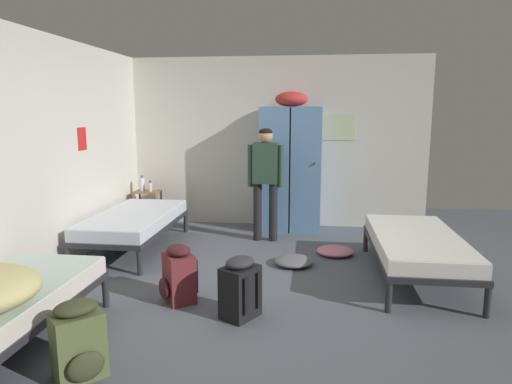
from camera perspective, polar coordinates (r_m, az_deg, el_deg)
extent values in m
plane|color=#565B66|center=(4.77, -0.41, -11.87)|extent=(8.56, 8.56, 0.00)
cube|color=beige|center=(7.13, 2.46, 6.21)|extent=(4.63, 0.06, 2.61)
cube|color=beige|center=(5.27, -25.96, 3.85)|extent=(0.06, 5.35, 2.61)
cube|color=beige|center=(7.07, 10.08, 8.02)|extent=(0.55, 0.01, 0.40)
cube|color=red|center=(6.04, -20.97, 6.24)|extent=(0.01, 0.20, 0.28)
cube|color=#5B84B2|center=(6.86, 2.43, 2.87)|extent=(0.44, 0.52, 1.85)
cylinder|color=black|center=(6.57, 3.29, 3.63)|extent=(0.02, 0.03, 0.02)
cube|color=#5B84B2|center=(6.84, 6.27, 2.79)|extent=(0.44, 0.52, 1.85)
cylinder|color=black|center=(6.55, 7.31, 3.55)|extent=(0.02, 0.03, 0.02)
ellipsoid|color=red|center=(6.79, 4.46, 11.52)|extent=(0.48, 0.36, 0.22)
cylinder|color=brown|center=(7.23, -15.07, -2.32)|extent=(0.03, 0.03, 0.55)
cylinder|color=brown|center=(7.11, -12.45, -2.43)|extent=(0.03, 0.03, 0.55)
cylinder|color=brown|center=(7.48, -14.29, -1.89)|extent=(0.03, 0.03, 0.55)
cylinder|color=brown|center=(7.36, -11.75, -1.98)|extent=(0.03, 0.03, 0.55)
cube|color=brown|center=(7.31, -13.37, -2.78)|extent=(0.38, 0.30, 0.02)
cube|color=brown|center=(7.24, -13.49, 0.05)|extent=(0.38, 0.30, 0.02)
cylinder|color=#28282D|center=(5.58, -22.51, -7.85)|extent=(0.06, 0.06, 0.28)
cylinder|color=#28282D|center=(5.22, -14.38, -8.59)|extent=(0.06, 0.06, 0.28)
cylinder|color=#28282D|center=(7.17, -15.28, -3.55)|extent=(0.06, 0.06, 0.28)
cylinder|color=#28282D|center=(6.90, -8.80, -3.84)|extent=(0.06, 0.06, 0.28)
cube|color=#28282D|center=(6.15, -14.98, -4.15)|extent=(0.90, 1.90, 0.06)
cube|color=silver|center=(6.13, -15.02, -3.24)|extent=(0.87, 1.84, 0.14)
cube|color=silver|center=(6.11, -15.05, -2.56)|extent=(0.86, 1.82, 0.01)
cylinder|color=#28282D|center=(6.22, 21.33, -5.96)|extent=(0.06, 0.06, 0.28)
cylinder|color=#28282D|center=(6.07, 13.58, -5.94)|extent=(0.06, 0.06, 0.28)
cylinder|color=#28282D|center=(4.55, 27.01, -12.23)|extent=(0.06, 0.06, 0.28)
cylinder|color=#28282D|center=(4.34, 16.27, -12.58)|extent=(0.06, 0.06, 0.28)
cube|color=#28282D|center=(5.22, 19.38, -6.92)|extent=(0.90, 1.90, 0.06)
cube|color=silver|center=(5.19, 19.45, -5.86)|extent=(0.87, 1.84, 0.14)
cube|color=white|center=(5.17, 19.50, -5.06)|extent=(0.86, 1.82, 0.01)
cylinder|color=#28282D|center=(4.92, -27.36, -10.63)|extent=(0.06, 0.06, 0.28)
cylinder|color=#28282D|center=(4.51, -18.33, -11.85)|extent=(0.06, 0.06, 0.28)
cylinder|color=black|center=(6.32, 2.16, -2.54)|extent=(0.12, 0.12, 0.81)
cylinder|color=black|center=(6.35, 0.20, -2.48)|extent=(0.12, 0.12, 0.81)
cube|color=#284233|center=(6.22, 1.20, 3.63)|extent=(0.34, 0.20, 0.55)
cylinder|color=#284233|center=(6.20, 3.11, 3.24)|extent=(0.08, 0.08, 0.57)
cylinder|color=#284233|center=(6.25, -0.69, 3.30)|extent=(0.08, 0.08, 0.57)
sphere|color=tan|center=(6.19, 1.21, 7.05)|extent=(0.20, 0.20, 0.20)
ellipsoid|color=black|center=(6.19, 1.21, 7.50)|extent=(0.19, 0.19, 0.11)
cylinder|color=white|center=(7.27, -14.06, 0.96)|extent=(0.07, 0.07, 0.20)
cylinder|color=#2666B2|center=(7.25, -14.10, 1.90)|extent=(0.04, 0.04, 0.04)
cylinder|color=beige|center=(7.16, -13.10, 0.62)|extent=(0.06, 0.06, 0.14)
cylinder|color=black|center=(7.15, -13.13, 1.29)|extent=(0.03, 0.03, 0.03)
cube|color=black|center=(4.06, -1.99, -12.41)|extent=(0.37, 0.40, 0.46)
ellipsoid|color=#2D2D33|center=(4.19, -3.60, -12.96)|extent=(0.19, 0.25, 0.20)
ellipsoid|color=#2D2D33|center=(3.97, -2.02, -8.81)|extent=(0.33, 0.36, 0.10)
cube|color=black|center=(4.04, 0.33, -12.19)|extent=(0.05, 0.06, 0.32)
cube|color=black|center=(3.91, -1.29, -12.96)|extent=(0.05, 0.06, 0.32)
cube|color=#566038|center=(3.44, -21.36, -17.47)|extent=(0.40, 0.40, 0.46)
ellipsoid|color=#383D23|center=(3.35, -20.51, -19.80)|extent=(0.23, 0.22, 0.20)
ellipsoid|color=#383D23|center=(3.33, -21.66, -13.33)|extent=(0.36, 0.36, 0.10)
cube|color=black|center=(3.53, -23.44, -16.47)|extent=(0.05, 0.05, 0.32)
cube|color=black|center=(3.57, -20.60, -15.98)|extent=(0.05, 0.05, 0.32)
cube|color=maroon|center=(4.44, -9.59, -10.54)|extent=(0.38, 0.40, 0.46)
ellipsoid|color=#42191E|center=(4.43, -11.45, -11.80)|extent=(0.20, 0.24, 0.20)
ellipsoid|color=#42191E|center=(4.36, -9.70, -7.22)|extent=(0.34, 0.36, 0.10)
cube|color=black|center=(4.55, -8.31, -9.68)|extent=(0.05, 0.05, 0.32)
cube|color=black|center=(4.40, -7.54, -10.39)|extent=(0.05, 0.05, 0.32)
ellipsoid|color=slate|center=(5.43, 4.73, -8.60)|extent=(0.46, 0.46, 0.10)
ellipsoid|color=pink|center=(5.86, 9.89, -7.29)|extent=(0.46, 0.43, 0.10)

